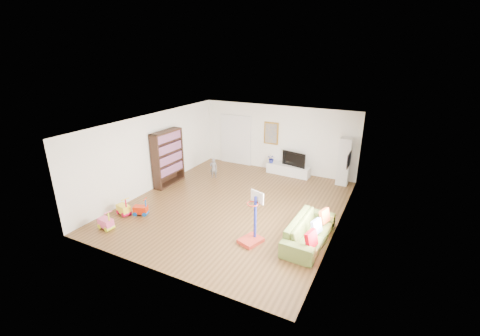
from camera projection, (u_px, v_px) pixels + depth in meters
The scene contains 25 objects.
floor at pixel (234, 205), 10.44m from camera, with size 6.50×7.50×0.00m, color brown.
ceiling at pixel (234, 123), 9.52m from camera, with size 6.50×7.50×0.00m, color white.
wall_back at pixel (277, 138), 13.12m from camera, with size 6.50×0.00×2.70m, color white.
wall_front at pixel (152, 218), 6.84m from camera, with size 6.50×0.00×2.70m, color white.
wall_left at pixel (153, 152), 11.37m from camera, with size 0.00×7.50×2.70m, color silver.
wall_right at pixel (341, 184), 8.59m from camera, with size 0.00×7.50×2.70m, color silver.
navy_accent at pixel (351, 153), 9.60m from camera, with size 0.01×3.20×1.70m, color black.
olive_wainscot at pixel (346, 194), 10.06m from camera, with size 0.01×3.20×1.00m, color brown.
doorway at pixel (236, 140), 14.00m from camera, with size 1.45×0.06×2.10m, color white.
painting_back at pixel (271, 133), 13.12m from camera, with size 0.62×0.06×0.92m, color gold.
artwork_right at pixel (349, 160), 9.90m from camera, with size 0.04×0.56×0.46m, color #7F3F8C.
media_console at pixel (288, 170), 12.93m from camera, with size 1.76×0.44×0.41m, color silver.
tall_cabinet at pixel (344, 162), 11.79m from camera, with size 0.42×0.42×1.79m, color silver.
bookshelf at pixel (168, 158), 11.77m from camera, with size 0.36×1.39×2.04m, color #331E13.
sofa at pixel (309, 231), 8.32m from camera, with size 2.16×0.84×0.63m, color olive.
basketball_hoop at pixel (251, 219), 8.16m from camera, with size 0.48×0.59×1.41m, color #B73123.
ride_on_yellow at pixel (123, 206), 9.74m from camera, with size 0.43×0.27×0.58m, color yellow.
ride_on_orange at pixel (140, 207), 9.72m from camera, with size 0.41×0.25×0.54m, color red.
ride_on_pink at pixel (105, 219), 8.95m from camera, with size 0.43×0.27×0.58m, color #F95993.
child at pixel (214, 168), 12.57m from camera, with size 0.29×0.19×0.80m, color slate.
tv at pixel (295, 159), 12.71m from camera, with size 1.01×0.13×0.58m, color black.
vase_plant at pixel (272, 159), 13.07m from camera, with size 0.32×0.28×0.36m, color navy.
pillow_left at pixel (311, 239), 7.63m from camera, with size 0.11×0.40×0.40m, color red.
pillow_center at pixel (316, 227), 8.18m from camera, with size 0.10×0.37×0.37m, color silver.
pillow_right at pixel (325, 216), 8.72m from camera, with size 0.10×0.37×0.37m, color #C7532A.
Camera 1 is at (4.43, -8.29, 4.71)m, focal length 24.00 mm.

